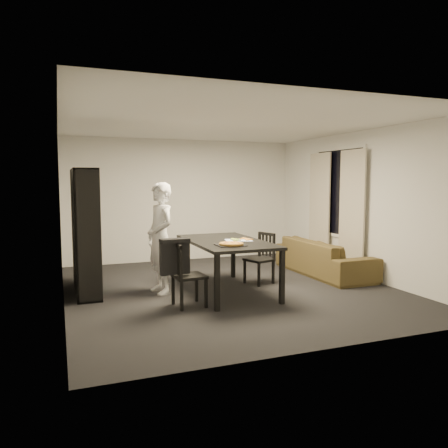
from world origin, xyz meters
name	(u,v)px	position (x,y,z in m)	size (l,w,h in m)	color
room	(229,207)	(0.00, 0.00, 1.30)	(5.01, 5.51, 2.61)	black
window_pane	(339,192)	(2.48, 0.60, 1.50)	(0.02, 1.40, 1.60)	black
window_frame	(339,192)	(2.48, 0.60, 1.50)	(0.03, 1.52, 1.72)	white
curtain_left	(352,213)	(2.40, 0.08, 1.15)	(0.03, 0.70, 2.25)	beige
curtain_right	(319,209)	(2.40, 1.12, 1.15)	(0.03, 0.70, 2.25)	beige
bookshelf	(85,231)	(-2.16, 0.60, 0.95)	(0.35, 1.50, 1.90)	black
dining_table	(226,245)	(-0.13, -0.20, 0.73)	(1.07, 1.93, 0.80)	black
chair_left	(183,271)	(-0.97, -0.76, 0.50)	(0.44, 0.44, 0.88)	black
chair_right	(262,254)	(0.66, 0.15, 0.48)	(0.50, 0.50, 0.85)	black
draped_jacket	(175,255)	(-1.09, -0.77, 0.73)	(0.41, 0.20, 0.49)	black
person	(160,238)	(-1.09, 0.11, 0.85)	(0.62, 0.41, 1.70)	white
baking_tray	(231,245)	(-0.25, -0.70, 0.81)	(0.40, 0.32, 0.01)	black
pepperoni_pizza	(231,244)	(-0.25, -0.72, 0.83)	(0.35, 0.35, 0.03)	olive
kitchen_towel	(239,240)	(0.05, -0.27, 0.81)	(0.40, 0.30, 0.01)	white
pizza_slices	(240,239)	(0.08, -0.25, 0.82)	(0.37, 0.31, 0.01)	gold
sofa	(324,257)	(2.03, 0.37, 0.32)	(2.18, 0.85, 0.64)	#443D1B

